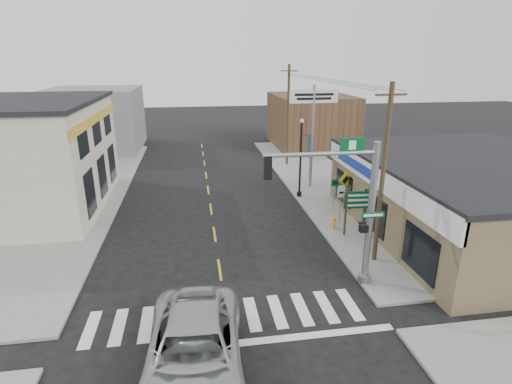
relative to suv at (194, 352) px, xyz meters
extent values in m
plane|color=black|center=(1.22, 2.44, -0.90)|extent=(140.00, 140.00, 0.00)
cube|color=gray|center=(10.22, 15.44, -0.84)|extent=(6.00, 38.00, 0.13)
cube|color=gray|center=(-7.78, 15.44, -0.84)|extent=(6.00, 38.00, 0.13)
cube|color=gold|center=(1.22, 10.44, -0.90)|extent=(0.12, 56.00, 0.01)
cube|color=silver|center=(1.22, 2.84, -0.90)|extent=(11.00, 2.20, 0.01)
cube|color=brown|center=(15.72, 8.44, 1.10)|extent=(12.00, 14.00, 4.00)
cube|color=beige|center=(-11.78, 16.44, 2.50)|extent=(12.00, 12.00, 6.80)
cube|color=brown|center=(13.22, 32.44, 1.90)|extent=(8.00, 10.00, 5.60)
cube|color=slate|center=(-9.78, 34.44, 2.30)|extent=(9.00, 10.00, 6.40)
imported|color=#B7B8BC|center=(0.00, 0.00, 0.00)|extent=(3.38, 6.67, 1.81)
cylinder|color=gray|center=(7.42, 4.25, 2.33)|extent=(0.29, 0.29, 6.21)
cylinder|color=gray|center=(5.14, 4.25, 5.02)|extent=(4.55, 0.17, 0.17)
cube|color=black|center=(3.07, 4.25, 4.56)|extent=(0.29, 0.23, 0.93)
cube|color=#044521|center=(7.42, 4.03, 2.44)|extent=(0.98, 0.04, 0.23)
cube|color=#044521|center=(6.39, 4.25, 5.33)|extent=(0.98, 0.05, 0.57)
cube|color=black|center=(7.17, 4.20, 1.76)|extent=(0.33, 0.27, 0.33)
cube|color=#453620|center=(8.30, 8.98, 0.59)|extent=(0.10, 0.10, 2.72)
cube|color=#453620|center=(9.56, 8.98, 0.59)|extent=(0.10, 0.10, 2.72)
cube|color=#0F5231|center=(8.93, 8.92, 1.26)|extent=(1.55, 0.05, 0.97)
cylinder|color=orange|center=(7.98, 9.86, -0.48)|extent=(0.21, 0.21, 0.58)
sphere|color=orange|center=(7.98, 9.86, -0.16)|extent=(0.23, 0.23, 0.23)
cylinder|color=gray|center=(9.40, 12.06, 0.48)|extent=(0.06, 0.06, 2.51)
cube|color=yellow|center=(9.40, 12.03, 1.44)|extent=(1.07, 0.03, 1.07)
cylinder|color=black|center=(7.52, 15.67, 1.85)|extent=(0.14, 0.14, 5.25)
sphere|color=silver|center=(7.52, 15.67, 4.53)|extent=(0.28, 0.28, 0.28)
cube|color=#13444E|center=(8.08, 15.67, 2.86)|extent=(0.02, 0.56, 1.41)
cylinder|color=gray|center=(8.91, 17.73, 2.98)|extent=(0.22, 0.22, 7.50)
cube|color=silver|center=(8.91, 17.73, 5.93)|extent=(3.53, 0.18, 0.94)
cylinder|color=black|center=(11.69, 7.18, 0.73)|extent=(0.19, 0.19, 3.01)
ellipsoid|color=#183B15|center=(11.68, 6.68, -0.30)|extent=(1.27, 1.27, 0.96)
ellipsoid|color=black|center=(11.15, 8.38, -0.39)|extent=(1.02, 1.02, 0.77)
cylinder|color=#422A1C|center=(8.72, 6.06, 3.41)|extent=(0.22, 0.22, 8.37)
cube|color=#422A1C|center=(8.72, 6.06, 7.05)|extent=(1.46, 0.09, 0.09)
cylinder|color=#402B1F|center=(8.72, 24.57, 3.62)|extent=(0.23, 0.23, 8.79)
cube|color=#402B1F|center=(8.72, 24.57, 7.45)|extent=(1.53, 0.10, 0.10)
camera|label=1|loc=(0.30, -10.19, 8.56)|focal=28.00mm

